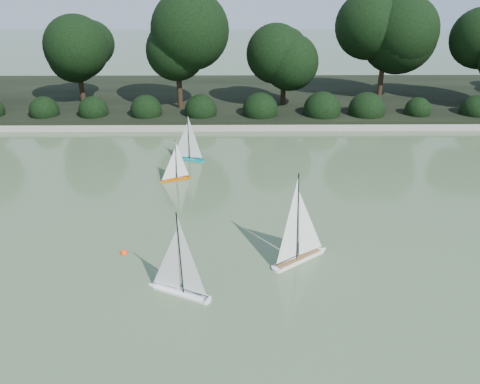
{
  "coord_description": "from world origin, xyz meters",
  "views": [
    {
      "loc": [
        -0.87,
        -6.83,
        5.1
      ],
      "look_at": [
        -0.78,
        2.42,
        0.7
      ],
      "focal_mm": 35.0,
      "sensor_mm": 36.0,
      "label": 1
    }
  ],
  "objects_px": {
    "race_buoy": "(124,253)",
    "sailboat_white_a": "(176,279)",
    "sailboat_white_b": "(303,245)",
    "sailboat_orange": "(173,174)",
    "sailboat_teal": "(186,152)"
  },
  "relations": [
    {
      "from": "sailboat_orange",
      "to": "sailboat_teal",
      "type": "bearing_deg",
      "value": 82.73
    },
    {
      "from": "sailboat_white_b",
      "to": "sailboat_teal",
      "type": "height_order",
      "value": "sailboat_white_b"
    },
    {
      "from": "sailboat_teal",
      "to": "sailboat_white_a",
      "type": "bearing_deg",
      "value": -86.12
    },
    {
      "from": "sailboat_orange",
      "to": "sailboat_white_b",
      "type": "bearing_deg",
      "value": -51.98
    },
    {
      "from": "race_buoy",
      "to": "sailboat_white_a",
      "type": "bearing_deg",
      "value": -46.58
    },
    {
      "from": "sailboat_white_a",
      "to": "sailboat_orange",
      "type": "distance_m",
      "value": 4.87
    },
    {
      "from": "sailboat_white_b",
      "to": "sailboat_orange",
      "type": "bearing_deg",
      "value": 128.02
    },
    {
      "from": "sailboat_white_a",
      "to": "sailboat_white_b",
      "type": "distance_m",
      "value": 2.56
    },
    {
      "from": "sailboat_white_b",
      "to": "race_buoy",
      "type": "relative_size",
      "value": 12.29
    },
    {
      "from": "sailboat_white_a",
      "to": "race_buoy",
      "type": "relative_size",
      "value": 11.1
    },
    {
      "from": "sailboat_orange",
      "to": "race_buoy",
      "type": "height_order",
      "value": "sailboat_orange"
    },
    {
      "from": "sailboat_white_a",
      "to": "sailboat_teal",
      "type": "xyz_separation_m",
      "value": [
        -0.43,
        6.34,
        -0.04
      ]
    },
    {
      "from": "sailboat_white_b",
      "to": "sailboat_teal",
      "type": "bearing_deg",
      "value": 117.61
    },
    {
      "from": "sailboat_orange",
      "to": "race_buoy",
      "type": "bearing_deg",
      "value": -98.94
    },
    {
      "from": "sailboat_orange",
      "to": "race_buoy",
      "type": "relative_size",
      "value": 7.63
    }
  ]
}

